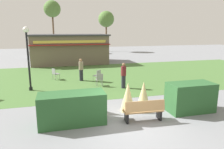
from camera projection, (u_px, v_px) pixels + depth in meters
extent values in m
plane|color=slate|center=(131.00, 126.00, 8.36)|extent=(80.00, 80.00, 0.00)
cube|color=#446B33|center=(92.00, 77.00, 17.23)|extent=(36.00, 12.00, 0.01)
cube|color=tan|center=(143.00, 111.00, 8.81)|extent=(1.72, 0.57, 0.06)
cube|color=tan|center=(145.00, 106.00, 8.54)|extent=(1.70, 0.22, 0.44)
cube|color=black|center=(126.00, 117.00, 8.71)|extent=(0.10, 0.44, 0.45)
cube|color=black|center=(159.00, 114.00, 9.00)|extent=(0.10, 0.44, 0.45)
cube|color=tan|center=(125.00, 109.00, 8.62)|extent=(0.08, 0.44, 0.06)
cube|color=tan|center=(161.00, 106.00, 8.94)|extent=(0.08, 0.44, 0.06)
cube|color=#28562B|center=(72.00, 108.00, 8.50)|extent=(2.67, 1.10, 1.30)
cube|color=#28562B|center=(190.00, 97.00, 9.81)|extent=(2.14, 1.10, 1.37)
cone|color=#D1BC7F|center=(95.00, 100.00, 9.65)|extent=(0.66, 0.66, 1.23)
cone|color=#D1BC7F|center=(98.00, 102.00, 9.62)|extent=(0.72, 0.72, 1.05)
cone|color=#D1BC7F|center=(128.00, 97.00, 9.81)|extent=(0.72, 0.72, 1.39)
cone|color=#D1BC7F|center=(144.00, 93.00, 10.84)|extent=(0.59, 0.59, 1.19)
cylinder|color=black|center=(31.00, 89.00, 13.36)|extent=(0.22, 0.22, 0.20)
cylinder|color=black|center=(29.00, 62.00, 13.00)|extent=(0.12, 0.12, 3.66)
sphere|color=white|center=(26.00, 29.00, 12.58)|extent=(0.36, 0.36, 0.36)
cylinder|color=#2D4233|center=(193.00, 102.00, 9.90)|extent=(0.52, 0.52, 0.87)
cube|color=#6B5B4C|center=(70.00, 49.00, 24.31)|extent=(8.31, 4.82, 3.16)
cube|color=#333338|center=(69.00, 35.00, 23.97)|extent=(8.61, 5.12, 0.16)
cube|color=maroon|center=(71.00, 45.00, 21.72)|extent=(8.41, 0.36, 0.08)
cube|color=#D8CC4C|center=(71.00, 42.00, 21.80)|extent=(7.48, 0.04, 0.28)
cube|color=gray|center=(56.00, 74.00, 16.22)|extent=(0.61, 0.61, 0.04)
cube|color=gray|center=(54.00, 71.00, 16.03)|extent=(0.26, 0.40, 0.44)
cylinder|color=gray|center=(60.00, 77.00, 16.27)|extent=(0.03, 0.03, 0.45)
cylinder|color=gray|center=(57.00, 76.00, 16.52)|extent=(0.03, 0.03, 0.45)
cylinder|color=gray|center=(55.00, 77.00, 16.00)|extent=(0.03, 0.03, 0.45)
cylinder|color=gray|center=(53.00, 77.00, 16.25)|extent=(0.03, 0.03, 0.45)
cube|color=gray|center=(99.00, 79.00, 14.37)|extent=(0.44, 0.44, 0.04)
cube|color=gray|center=(100.00, 77.00, 14.14)|extent=(0.44, 0.04, 0.44)
cylinder|color=gray|center=(101.00, 82.00, 14.65)|extent=(0.03, 0.03, 0.45)
cylinder|color=gray|center=(96.00, 82.00, 14.55)|extent=(0.03, 0.03, 0.45)
cylinder|color=gray|center=(103.00, 83.00, 14.29)|extent=(0.03, 0.03, 0.45)
cylinder|color=gray|center=(97.00, 83.00, 14.19)|extent=(0.03, 0.03, 0.45)
cube|color=gray|center=(97.00, 76.00, 15.56)|extent=(0.62, 0.62, 0.04)
cube|color=gray|center=(99.00, 73.00, 15.40)|extent=(0.36, 0.31, 0.44)
cylinder|color=gray|center=(96.00, 78.00, 15.87)|extent=(0.03, 0.03, 0.45)
cylinder|color=gray|center=(93.00, 79.00, 15.56)|extent=(0.03, 0.03, 0.45)
cylinder|color=gray|center=(100.00, 78.00, 15.65)|extent=(0.03, 0.03, 0.45)
cylinder|color=gray|center=(97.00, 79.00, 15.35)|extent=(0.03, 0.03, 0.45)
cylinder|color=#23232D|center=(81.00, 75.00, 15.85)|extent=(0.28, 0.28, 0.85)
cylinder|color=gray|center=(81.00, 66.00, 15.70)|extent=(0.34, 0.34, 0.62)
sphere|color=#8C6647|center=(81.00, 60.00, 15.61)|extent=(0.22, 0.22, 0.22)
cylinder|color=#23232D|center=(123.00, 82.00, 13.82)|extent=(0.28, 0.28, 0.85)
cylinder|color=maroon|center=(124.00, 71.00, 13.67)|extent=(0.34, 0.34, 0.62)
sphere|color=#8C6647|center=(124.00, 65.00, 13.58)|extent=(0.22, 0.22, 0.22)
cube|color=silver|center=(44.00, 53.00, 30.78)|extent=(4.22, 1.84, 0.60)
cube|color=black|center=(43.00, 50.00, 30.65)|extent=(2.33, 1.61, 0.44)
cylinder|color=black|center=(53.00, 53.00, 32.01)|extent=(0.64, 0.23, 0.64)
cylinder|color=black|center=(53.00, 55.00, 30.27)|extent=(0.64, 0.23, 0.64)
cylinder|color=black|center=(35.00, 54.00, 31.38)|extent=(0.64, 0.23, 0.64)
cylinder|color=black|center=(34.00, 55.00, 29.64)|extent=(0.64, 0.23, 0.64)
cylinder|color=brown|center=(54.00, 34.00, 35.97)|extent=(0.28, 0.28, 6.21)
sphere|color=#4C7233|center=(52.00, 9.00, 35.09)|extent=(2.80, 2.80, 2.80)
cylinder|color=brown|center=(106.00, 39.00, 37.48)|extent=(0.28, 0.28, 4.62)
sphere|color=#4C7233|center=(106.00, 19.00, 36.77)|extent=(2.80, 2.80, 2.80)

